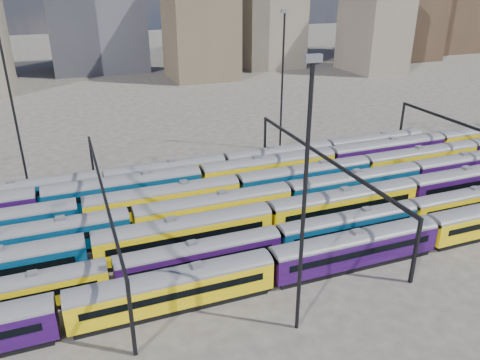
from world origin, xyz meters
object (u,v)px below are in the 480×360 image
object	(u,v)px
rake_2	(185,231)
mast_2	(305,196)
rake_0	(270,264)
rake_1	(199,254)

from	to	relation	value
rake_2	mast_2	world-z (taller)	mast_2
rake_0	mast_2	bearing A→B (deg)	-92.84
rake_1	rake_2	world-z (taller)	rake_2
rake_1	rake_2	xyz separation A→B (m)	(-0.35, 5.00, 0.37)
rake_0	mast_2	size ratio (longest dim) A/B	4.95
mast_2	rake_1	bearing A→B (deg)	116.93
mast_2	rake_0	bearing A→B (deg)	87.16
rake_1	mast_2	bearing A→B (deg)	-63.07
rake_1	mast_2	xyz separation A→B (m)	(6.10, -12.00, 11.48)
rake_0	rake_2	size ratio (longest dim) A/B	1.15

